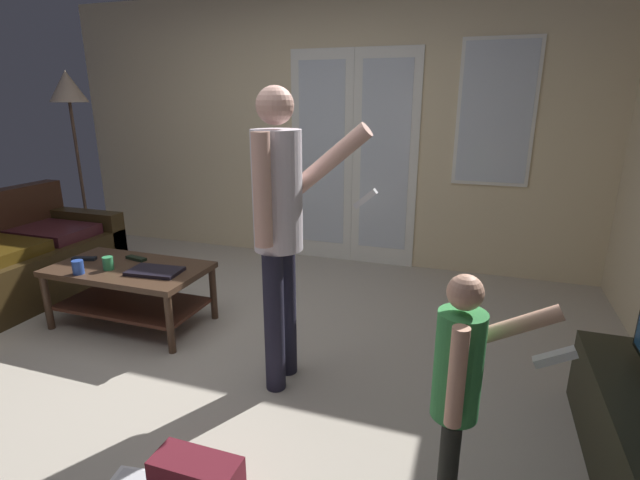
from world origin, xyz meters
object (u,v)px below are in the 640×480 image
at_px(cup_by_laptop, 78,267).
at_px(dvd_remote_slim, 136,258).
at_px(floor_lamp, 69,96).
at_px(laptop_closed, 155,271).
at_px(person_adult, 280,216).
at_px(cup_near_edge, 108,263).
at_px(tv_remote_black, 84,259).
at_px(coffee_table, 130,282).
at_px(person_child, 460,386).

height_order(cup_by_laptop, dvd_remote_slim, cup_by_laptop).
relative_size(floor_lamp, laptop_closed, 5.22).
height_order(person_adult, laptop_closed, person_adult).
bearing_deg(laptop_closed, cup_near_edge, -176.82).
xyz_separation_m(floor_lamp, tv_remote_black, (1.15, -1.19, -1.15)).
distance_m(floor_lamp, dvd_remote_slim, 2.17).
height_order(laptop_closed, cup_by_laptop, cup_by_laptop).
relative_size(person_adult, cup_by_laptop, 17.40).
bearing_deg(tv_remote_black, person_adult, -28.35).
distance_m(coffee_table, person_child, 2.53).
bearing_deg(tv_remote_black, floor_lamp, 116.22).
relative_size(laptop_closed, tv_remote_black, 2.07).
bearing_deg(coffee_table, person_child, -23.99).
bearing_deg(dvd_remote_slim, person_adult, -8.06).
bearing_deg(dvd_remote_slim, floor_lamp, 154.98).
bearing_deg(person_child, laptop_closed, 154.31).
bearing_deg(floor_lamp, person_adult, -27.69).
relative_size(floor_lamp, tv_remote_black, 10.81).
bearing_deg(person_child, floor_lamp, 150.02).
xyz_separation_m(coffee_table, person_child, (2.29, -1.02, 0.30)).
relative_size(cup_near_edge, cup_by_laptop, 0.97).
distance_m(person_adult, person_child, 1.26).
bearing_deg(laptop_closed, coffee_table, 165.65).
distance_m(person_child, tv_remote_black, 2.89).
bearing_deg(coffee_table, cup_near_edge, -133.12).
height_order(coffee_table, laptop_closed, laptop_closed).
relative_size(cup_by_laptop, tv_remote_black, 0.56).
height_order(person_adult, floor_lamp, floor_lamp).
height_order(person_child, cup_near_edge, person_child).
bearing_deg(person_adult, cup_near_edge, 171.27).
height_order(coffee_table, floor_lamp, floor_lamp).
bearing_deg(cup_near_edge, person_child, -21.31).
bearing_deg(dvd_remote_slim, coffee_table, -61.88).
relative_size(person_child, cup_near_edge, 11.28).
height_order(floor_lamp, cup_by_laptop, floor_lamp).
bearing_deg(cup_by_laptop, person_child, -17.60).
xyz_separation_m(person_adult, floor_lamp, (-2.87, 1.51, 0.61)).
height_order(tv_remote_black, dvd_remote_slim, same).
relative_size(cup_by_laptop, dvd_remote_slim, 0.56).
bearing_deg(cup_near_edge, laptop_closed, 8.40).
distance_m(cup_near_edge, dvd_remote_slim, 0.24).
xyz_separation_m(person_adult, tv_remote_black, (-1.72, 0.32, -0.53)).
distance_m(person_child, floor_lamp, 4.55).
bearing_deg(tv_remote_black, dvd_remote_slim, 2.06).
distance_m(person_adult, dvd_remote_slim, 1.53).
bearing_deg(coffee_table, cup_by_laptop, -134.18).
bearing_deg(person_adult, coffee_table, 166.85).
distance_m(coffee_table, person_adult, 1.51).
bearing_deg(person_child, cup_near_edge, 158.69).
bearing_deg(cup_near_edge, person_adult, -8.73).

